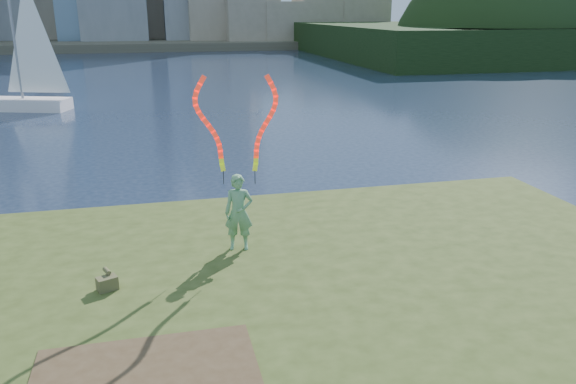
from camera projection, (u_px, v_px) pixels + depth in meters
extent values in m
plane|color=#18243C|center=(262.00, 313.00, 11.21)|extent=(320.00, 320.00, 0.00)
cube|color=#364518|center=(292.00, 383.00, 8.86)|extent=(20.00, 18.00, 0.30)
cube|color=#364518|center=(288.00, 359.00, 9.06)|extent=(17.00, 15.00, 0.30)
cube|color=#364518|center=(285.00, 338.00, 9.16)|extent=(14.00, 12.00, 0.30)
cube|color=#514C3B|center=(160.00, 41.00, 98.93)|extent=(320.00, 40.00, 1.20)
cube|color=black|center=(568.00, 39.00, 78.24)|extent=(70.00, 42.00, 4.00)
imported|color=#17792C|center=(239.00, 212.00, 12.01)|extent=(0.68, 0.52, 1.67)
cylinder|color=black|center=(223.00, 177.00, 11.87)|extent=(0.02, 0.02, 0.30)
cylinder|color=black|center=(255.00, 177.00, 11.89)|extent=(0.02, 0.02, 0.30)
cube|color=brown|center=(107.00, 283.00, 10.41)|extent=(0.43, 0.36, 0.26)
cylinder|color=brown|center=(107.00, 271.00, 10.52)|extent=(0.17, 0.25, 0.09)
cube|color=white|center=(24.00, 105.00, 33.86)|extent=(5.70, 3.40, 0.76)
cylinder|color=gray|center=(13.00, 32.00, 32.55)|extent=(0.15, 0.15, 8.26)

